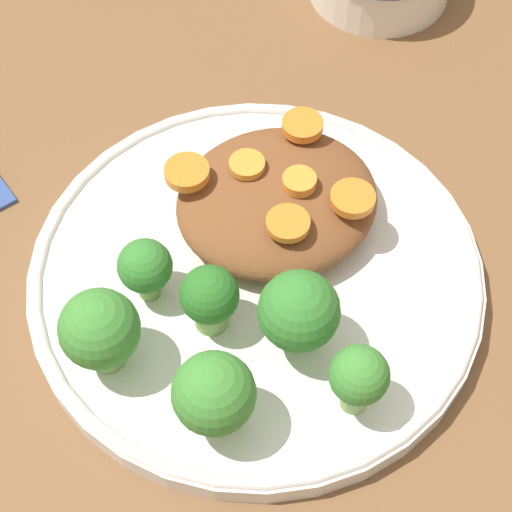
# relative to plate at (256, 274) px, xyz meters

# --- Properties ---
(ground_plane) EXTENTS (4.00, 4.00, 0.00)m
(ground_plane) POSITION_rel_plate_xyz_m (0.00, 0.00, -0.01)
(ground_plane) COLOR brown
(plate) EXTENTS (0.28, 0.28, 0.02)m
(plate) POSITION_rel_plate_xyz_m (0.00, 0.00, 0.00)
(plate) COLOR silver
(plate) RESTS_ON ground_plane
(stew_mound) EXTENTS (0.13, 0.11, 0.03)m
(stew_mound) POSITION_rel_plate_xyz_m (0.03, 0.03, 0.02)
(stew_mound) COLOR brown
(stew_mound) RESTS_ON plate
(broccoli_floret_0) EXTENTS (0.05, 0.05, 0.06)m
(broccoli_floret_0) POSITION_rel_plate_xyz_m (0.00, -0.06, 0.04)
(broccoli_floret_0) COLOR #7FA85B
(broccoli_floret_0) RESTS_ON plate
(broccoli_floret_1) EXTENTS (0.03, 0.03, 0.05)m
(broccoli_floret_1) POSITION_rel_plate_xyz_m (-0.04, -0.02, 0.03)
(broccoli_floret_1) COLOR #759E51
(broccoli_floret_1) RESTS_ON plate
(broccoli_floret_2) EXTENTS (0.04, 0.04, 0.06)m
(broccoli_floret_2) POSITION_rel_plate_xyz_m (-0.06, -0.08, 0.04)
(broccoli_floret_2) COLOR #759E51
(broccoli_floret_2) RESTS_ON plate
(broccoli_floret_3) EXTENTS (0.03, 0.03, 0.05)m
(broccoli_floret_3) POSITION_rel_plate_xyz_m (0.01, -0.10, 0.04)
(broccoli_floret_3) COLOR #759E51
(broccoli_floret_3) RESTS_ON plate
(broccoli_floret_4) EXTENTS (0.04, 0.04, 0.06)m
(broccoli_floret_4) POSITION_rel_plate_xyz_m (-0.10, -0.02, 0.04)
(broccoli_floret_4) COLOR #7FA85B
(broccoli_floret_4) RESTS_ON plate
(broccoli_floret_5) EXTENTS (0.03, 0.03, 0.04)m
(broccoli_floret_5) POSITION_rel_plate_xyz_m (-0.06, 0.01, 0.03)
(broccoli_floret_5) COLOR #759E51
(broccoli_floret_5) RESTS_ON plate
(carrot_slice_0) EXTENTS (0.03, 0.03, 0.00)m
(carrot_slice_0) POSITION_rel_plate_xyz_m (0.02, 0.00, 0.04)
(carrot_slice_0) COLOR orange
(carrot_slice_0) RESTS_ON stew_mound
(carrot_slice_1) EXTENTS (0.03, 0.03, 0.01)m
(carrot_slice_1) POSITION_rel_plate_xyz_m (-0.02, 0.06, 0.04)
(carrot_slice_1) COLOR orange
(carrot_slice_1) RESTS_ON stew_mound
(carrot_slice_2) EXTENTS (0.02, 0.02, 0.01)m
(carrot_slice_2) POSITION_rel_plate_xyz_m (0.02, 0.05, 0.04)
(carrot_slice_2) COLOR orange
(carrot_slice_2) RESTS_ON stew_mound
(carrot_slice_3) EXTENTS (0.03, 0.03, 0.01)m
(carrot_slice_3) POSITION_rel_plate_xyz_m (0.06, 0.00, 0.04)
(carrot_slice_3) COLOR orange
(carrot_slice_3) RESTS_ON stew_mound
(carrot_slice_4) EXTENTS (0.03, 0.03, 0.01)m
(carrot_slice_4) POSITION_rel_plate_xyz_m (0.06, 0.06, 0.04)
(carrot_slice_4) COLOR orange
(carrot_slice_4) RESTS_ON stew_mound
(carrot_slice_5) EXTENTS (0.02, 0.02, 0.01)m
(carrot_slice_5) POSITION_rel_plate_xyz_m (0.04, 0.02, 0.04)
(carrot_slice_5) COLOR orange
(carrot_slice_5) RESTS_ON stew_mound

